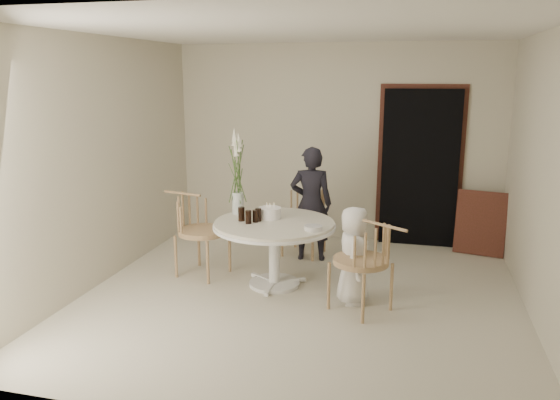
% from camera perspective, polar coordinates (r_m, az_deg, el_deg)
% --- Properties ---
extents(ground, '(4.50, 4.50, 0.00)m').
position_cam_1_polar(ground, '(5.83, 2.16, -10.07)').
color(ground, beige).
rests_on(ground, ground).
extents(room_shell, '(4.50, 4.50, 4.50)m').
position_cam_1_polar(room_shell, '(5.40, 2.30, 5.93)').
color(room_shell, white).
rests_on(room_shell, ground).
extents(doorway, '(1.00, 0.10, 2.10)m').
position_cam_1_polar(doorway, '(7.54, 14.38, 3.19)').
color(doorway, black).
rests_on(doorway, ground).
extents(door_trim, '(1.12, 0.03, 2.22)m').
position_cam_1_polar(door_trim, '(7.57, 14.41, 3.69)').
color(door_trim, maroon).
rests_on(door_trim, ground).
extents(table, '(1.33, 1.33, 0.73)m').
position_cam_1_polar(table, '(5.93, -0.60, -3.34)').
color(table, white).
rests_on(table, ground).
extents(picture_frame, '(0.65, 0.31, 0.83)m').
position_cam_1_polar(picture_frame, '(7.49, 20.23, -2.29)').
color(picture_frame, maroon).
rests_on(picture_frame, ground).
extents(chair_far, '(0.56, 0.60, 0.91)m').
position_cam_1_polar(chair_far, '(7.10, 2.92, -0.83)').
color(chair_far, tan).
rests_on(chair_far, ground).
extents(chair_right, '(0.72, 0.70, 0.95)m').
position_cam_1_polar(chair_right, '(5.30, 9.60, -5.61)').
color(chair_right, tan).
rests_on(chair_right, ground).
extents(chair_left, '(0.65, 0.62, 0.96)m').
position_cam_1_polar(chair_left, '(6.39, -9.14, -2.23)').
color(chair_left, tan).
rests_on(chair_left, ground).
extents(girl, '(0.57, 0.42, 1.43)m').
position_cam_1_polar(girl, '(6.77, 3.26, -0.40)').
color(girl, black).
rests_on(girl, ground).
extents(boy, '(0.37, 0.52, 1.01)m').
position_cam_1_polar(boy, '(5.58, 7.68, -5.75)').
color(boy, white).
rests_on(boy, ground).
extents(birthday_cake, '(0.25, 0.25, 0.17)m').
position_cam_1_polar(birthday_cake, '(6.03, -1.07, -1.35)').
color(birthday_cake, white).
rests_on(birthday_cake, table).
extents(cola_tumbler_a, '(0.08, 0.08, 0.14)m').
position_cam_1_polar(cola_tumbler_a, '(5.91, -2.29, -1.55)').
color(cola_tumbler_a, black).
rests_on(cola_tumbler_a, table).
extents(cola_tumbler_b, '(0.09, 0.09, 0.14)m').
position_cam_1_polar(cola_tumbler_b, '(5.82, -3.32, -1.79)').
color(cola_tumbler_b, black).
rests_on(cola_tumbler_b, table).
extents(cola_tumbler_c, '(0.09, 0.09, 0.15)m').
position_cam_1_polar(cola_tumbler_c, '(5.93, -4.05, -1.48)').
color(cola_tumbler_c, black).
rests_on(cola_tumbler_c, table).
extents(cola_tumbler_d, '(0.07, 0.07, 0.13)m').
position_cam_1_polar(cola_tumbler_d, '(5.87, -2.59, -1.70)').
color(cola_tumbler_d, black).
rests_on(cola_tumbler_d, table).
extents(plate_stack, '(0.23, 0.23, 0.05)m').
position_cam_1_polar(plate_stack, '(5.59, 3.50, -2.93)').
color(plate_stack, silver).
rests_on(plate_stack, table).
extents(flower_vase, '(0.13, 0.13, 0.98)m').
position_cam_1_polar(flower_vase, '(6.16, -4.48, 2.78)').
color(flower_vase, silver).
rests_on(flower_vase, table).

